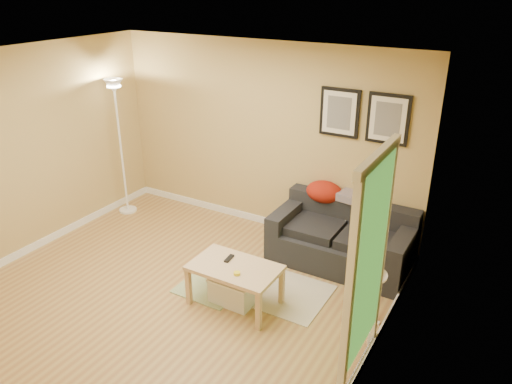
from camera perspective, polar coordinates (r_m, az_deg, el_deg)
floor at (r=5.86m, az=-9.03°, el=-11.28°), size 4.50×4.50×0.00m
ceiling at (r=4.88m, az=-11.01°, el=14.66°), size 4.50×4.50×0.00m
wall_back at (r=6.78m, az=0.85°, el=6.26°), size 4.50×0.00×4.50m
wall_left at (r=6.83m, az=-24.72°, el=4.17°), size 0.00×4.00×4.00m
wall_right at (r=4.27m, az=14.23°, el=-5.48°), size 0.00×4.00×4.00m
baseboard_back at (r=7.25m, az=0.75°, el=-3.24°), size 4.50×0.02×0.10m
baseboard_left at (r=7.29m, az=-23.02°, el=-5.12°), size 0.02×4.00×0.10m
baseboard_right at (r=4.99m, az=12.62°, el=-18.10°), size 0.02×4.00×0.10m
sofa at (r=6.22m, az=9.84°, el=-5.06°), size 1.70×0.90×0.75m
red_throw at (r=6.44m, az=7.88°, el=0.02°), size 0.48×0.36×0.28m
plaid_throw at (r=6.31m, az=11.40°, el=-0.67°), size 0.45×0.32×0.10m
framed_print_left at (r=6.19m, az=9.63°, el=9.03°), size 0.50×0.04×0.60m
framed_print_right at (r=6.01m, az=15.01°, el=8.13°), size 0.50×0.04×0.60m
area_rug at (r=5.82m, az=2.01°, el=-11.16°), size 1.25×0.85×0.01m
green_runner at (r=5.84m, az=-5.69°, el=-11.17°), size 0.70×0.50×0.01m
coffee_table at (r=5.48m, az=-2.43°, el=-10.67°), size 1.05×0.76×0.48m
remote_control at (r=5.47m, az=-3.12°, el=-7.66°), size 0.07×0.16×0.02m
tape_roll at (r=5.20m, az=-2.22°, el=-9.37°), size 0.07×0.07×0.03m
storage_bin at (r=5.57m, az=-2.57°, el=-11.16°), size 0.49×0.36×0.30m
side_table at (r=5.34m, az=12.61°, el=-11.72°), size 0.38×0.38×0.58m
book_stack at (r=5.17m, az=13.12°, el=-8.71°), size 0.26×0.30×0.08m
floor_lamp at (r=7.53m, az=-15.28°, el=4.50°), size 0.26×0.26×2.03m
doorway at (r=4.30m, az=12.63°, el=-9.40°), size 0.12×1.01×2.13m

